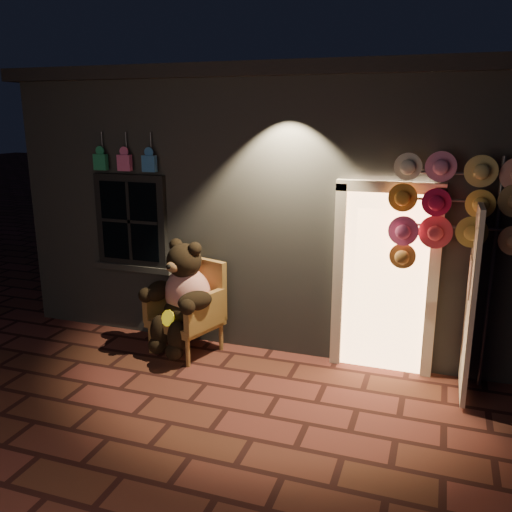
% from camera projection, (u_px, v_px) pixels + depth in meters
% --- Properties ---
extents(ground, '(60.00, 60.00, 0.00)m').
position_uv_depth(ground, '(227.00, 409.00, 5.48)').
color(ground, maroon).
rests_on(ground, ground).
extents(shop_building, '(7.30, 5.95, 3.51)m').
position_uv_depth(shop_building, '(319.00, 188.00, 8.68)').
color(shop_building, slate).
rests_on(shop_building, ground).
extents(wicker_armchair, '(0.95, 0.91, 1.14)m').
position_uv_depth(wicker_armchair, '(190.00, 306.00, 6.75)').
color(wicker_armchair, '#A87641').
rests_on(wicker_armchair, ground).
extents(teddy_bear, '(0.95, 0.87, 1.37)m').
position_uv_depth(teddy_bear, '(183.00, 296.00, 6.58)').
color(teddy_bear, '#B62013').
rests_on(teddy_bear, ground).
extents(hat_rack, '(1.42, 0.22, 2.51)m').
position_uv_depth(hat_rack, '(456.00, 209.00, 5.51)').
color(hat_rack, '#59595E').
rests_on(hat_rack, ground).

